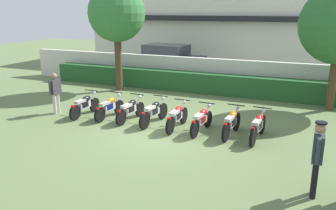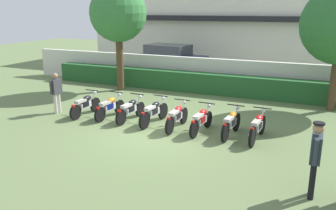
# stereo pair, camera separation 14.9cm
# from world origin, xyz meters

# --- Properties ---
(ground) EXTENTS (60.00, 60.00, 0.00)m
(ground) POSITION_xyz_m (0.00, 0.00, 0.00)
(ground) COLOR #607547
(building) EXTENTS (23.62, 6.50, 6.58)m
(building) POSITION_xyz_m (0.00, 16.77, 3.29)
(building) COLOR silver
(building) RESTS_ON ground
(compound_wall) EXTENTS (22.44, 0.30, 1.66)m
(compound_wall) POSITION_xyz_m (0.00, 7.06, 0.83)
(compound_wall) COLOR silver
(compound_wall) RESTS_ON ground
(hedge_row) EXTENTS (17.95, 0.70, 1.00)m
(hedge_row) POSITION_xyz_m (0.00, 6.36, 0.50)
(hedge_row) COLOR #235628
(hedge_row) RESTS_ON ground
(parked_car) EXTENTS (4.69, 2.51, 1.89)m
(parked_car) POSITION_xyz_m (-3.94, 10.43, 0.94)
(parked_car) COLOR navy
(parked_car) RESTS_ON ground
(tree_near_inspector) EXTENTS (2.83, 2.83, 5.30)m
(tree_near_inspector) POSITION_xyz_m (-4.50, 5.25, 3.84)
(tree_near_inspector) COLOR #4C3823
(tree_near_inspector) RESTS_ON ground
(motorcycle_in_row_0) EXTENTS (0.60, 1.84, 0.95)m
(motorcycle_in_row_0) POSITION_xyz_m (-3.40, 0.77, 0.44)
(motorcycle_in_row_0) COLOR black
(motorcycle_in_row_0) RESTS_ON ground
(motorcycle_in_row_1) EXTENTS (0.60, 1.81, 0.94)m
(motorcycle_in_row_1) POSITION_xyz_m (-2.35, 0.91, 0.44)
(motorcycle_in_row_1) COLOR black
(motorcycle_in_row_1) RESTS_ON ground
(motorcycle_in_row_2) EXTENTS (0.60, 1.86, 0.94)m
(motorcycle_in_row_2) POSITION_xyz_m (-1.44, 0.94, 0.44)
(motorcycle_in_row_2) COLOR black
(motorcycle_in_row_2) RESTS_ON ground
(motorcycle_in_row_3) EXTENTS (0.60, 1.96, 0.97)m
(motorcycle_in_row_3) POSITION_xyz_m (-0.47, 0.94, 0.45)
(motorcycle_in_row_3) COLOR black
(motorcycle_in_row_3) RESTS_ON ground
(motorcycle_in_row_4) EXTENTS (0.60, 1.89, 0.96)m
(motorcycle_in_row_4) POSITION_xyz_m (0.51, 0.78, 0.45)
(motorcycle_in_row_4) COLOR black
(motorcycle_in_row_4) RESTS_ON ground
(motorcycle_in_row_5) EXTENTS (0.60, 1.81, 0.95)m
(motorcycle_in_row_5) POSITION_xyz_m (1.41, 0.76, 0.44)
(motorcycle_in_row_5) COLOR black
(motorcycle_in_row_5) RESTS_ON ground
(motorcycle_in_row_6) EXTENTS (0.60, 1.84, 0.97)m
(motorcycle_in_row_6) POSITION_xyz_m (2.42, 0.83, 0.45)
(motorcycle_in_row_6) COLOR black
(motorcycle_in_row_6) RESTS_ON ground
(motorcycle_in_row_7) EXTENTS (0.60, 1.91, 0.98)m
(motorcycle_in_row_7) POSITION_xyz_m (3.29, 0.79, 0.46)
(motorcycle_in_row_7) COLOR black
(motorcycle_in_row_7) RESTS_ON ground
(inspector_person) EXTENTS (0.22, 0.67, 1.64)m
(inspector_person) POSITION_xyz_m (-4.65, 0.61, 0.97)
(inspector_person) COLOR beige
(inspector_person) RESTS_ON ground
(officer_0) EXTENTS (0.25, 0.69, 1.76)m
(officer_0) POSITION_xyz_m (5.02, -2.28, 1.05)
(officer_0) COLOR black
(officer_0) RESTS_ON ground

